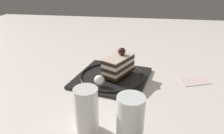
# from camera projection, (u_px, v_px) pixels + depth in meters

# --- Properties ---
(ground_plane) EXTENTS (2.40, 2.40, 0.00)m
(ground_plane) POSITION_uv_depth(u_px,v_px,m) (106.00, 82.00, 0.73)
(ground_plane) COLOR silver
(dessert_plate) EXTENTS (0.29, 0.29, 0.02)m
(dessert_plate) POSITION_uv_depth(u_px,v_px,m) (112.00, 77.00, 0.75)
(dessert_plate) COLOR black
(dessert_plate) RESTS_ON ground_plane
(cake_slice) EXTENTS (0.14, 0.11, 0.09)m
(cake_slice) POSITION_uv_depth(u_px,v_px,m) (118.00, 65.00, 0.73)
(cake_slice) COLOR #35210D
(cake_slice) RESTS_ON dessert_plate
(whipped_cream_dollop) EXTENTS (0.03, 0.03, 0.03)m
(whipped_cream_dollop) POSITION_uv_depth(u_px,v_px,m) (99.00, 80.00, 0.67)
(whipped_cream_dollop) COLOR white
(whipped_cream_dollop) RESTS_ON dessert_plate
(fork) EXTENTS (0.11, 0.07, 0.00)m
(fork) POSITION_uv_depth(u_px,v_px,m) (109.00, 64.00, 0.82)
(fork) COLOR silver
(fork) RESTS_ON dessert_plate
(drink_glass_near) EXTENTS (0.06, 0.06, 0.12)m
(drink_glass_near) POSITION_uv_depth(u_px,v_px,m) (88.00, 113.00, 0.48)
(drink_glass_near) COLOR white
(drink_glass_near) RESTS_ON ground_plane
(drink_glass_far) EXTENTS (0.06, 0.06, 0.11)m
(drink_glass_far) POSITION_uv_depth(u_px,v_px,m) (130.00, 121.00, 0.46)
(drink_glass_far) COLOR white
(drink_glass_far) RESTS_ON ground_plane
(folded_napkin) EXTENTS (0.09, 0.12, 0.00)m
(folded_napkin) POSITION_uv_depth(u_px,v_px,m) (194.00, 81.00, 0.73)
(folded_napkin) COLOR beige
(folded_napkin) RESTS_ON ground_plane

